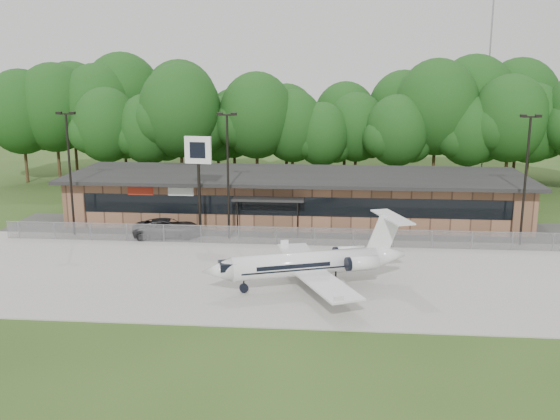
# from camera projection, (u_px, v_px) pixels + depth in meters

# --- Properties ---
(ground) EXTENTS (160.00, 160.00, 0.00)m
(ground) POSITION_uv_depth(u_px,v_px,m) (269.00, 321.00, 34.29)
(ground) COLOR #283E16
(ground) RESTS_ON ground
(apron) EXTENTS (64.00, 18.00, 0.08)m
(apron) POSITION_uv_depth(u_px,v_px,m) (281.00, 274.00, 42.05)
(apron) COLOR #9E9B93
(apron) RESTS_ON ground
(parking_lot) EXTENTS (50.00, 9.00, 0.06)m
(parking_lot) POSITION_uv_depth(u_px,v_px,m) (293.00, 231.00, 53.22)
(parking_lot) COLOR #383835
(parking_lot) RESTS_ON ground
(terminal) EXTENTS (41.00, 11.65, 4.30)m
(terminal) POSITION_uv_depth(u_px,v_px,m) (296.00, 196.00, 57.06)
(terminal) COLOR #8A5D45
(terminal) RESTS_ON ground
(fence) EXTENTS (46.00, 0.04, 1.52)m
(fence) POSITION_uv_depth(u_px,v_px,m) (289.00, 236.00, 48.68)
(fence) COLOR gray
(fence) RESTS_ON ground
(treeline) EXTENTS (72.00, 12.00, 15.00)m
(treeline) POSITION_uv_depth(u_px,v_px,m) (306.00, 121.00, 73.41)
(treeline) COLOR #143B12
(treeline) RESTS_ON ground
(radio_mast) EXTENTS (0.20, 0.20, 25.00)m
(radio_mast) POSITION_uv_depth(u_px,v_px,m) (488.00, 77.00, 76.26)
(radio_mast) COLOR gray
(radio_mast) RESTS_ON ground
(light_pole_left) EXTENTS (1.55, 0.30, 10.23)m
(light_pole_left) POSITION_uv_depth(u_px,v_px,m) (69.00, 164.00, 50.52)
(light_pole_left) COLOR black
(light_pole_left) RESTS_ON ground
(light_pole_mid) EXTENTS (1.55, 0.30, 10.23)m
(light_pole_mid) POSITION_uv_depth(u_px,v_px,m) (228.00, 167.00, 49.41)
(light_pole_mid) COLOR black
(light_pole_mid) RESTS_ON ground
(light_pole_right) EXTENTS (1.55, 0.30, 10.23)m
(light_pole_right) POSITION_uv_depth(u_px,v_px,m) (526.00, 171.00, 47.45)
(light_pole_right) COLOR black
(light_pole_right) RESTS_ON ground
(business_jet) EXTENTS (13.15, 11.77, 4.48)m
(business_jet) POSITION_uv_depth(u_px,v_px,m) (312.00, 264.00, 39.09)
(business_jet) COLOR silver
(business_jet) RESTS_ON ground
(suv) EXTENTS (6.02, 3.56, 1.57)m
(suv) POSITION_uv_depth(u_px,v_px,m) (168.00, 228.00, 51.08)
(suv) COLOR #313134
(suv) RESTS_ON ground
(pole_sign) EXTENTS (2.20, 0.49, 8.33)m
(pole_sign) POSITION_uv_depth(u_px,v_px,m) (198.00, 161.00, 49.82)
(pole_sign) COLOR black
(pole_sign) RESTS_ON ground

